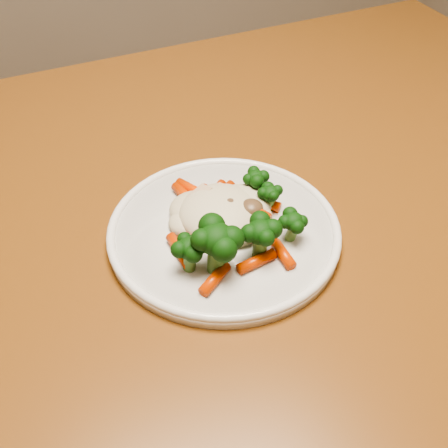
{
  "coord_description": "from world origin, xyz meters",
  "views": [
    {
      "loc": [
        0.07,
        -0.58,
        1.19
      ],
      "look_at": [
        0.2,
        -0.14,
        0.77
      ],
      "focal_mm": 45.0,
      "sensor_mm": 36.0,
      "label": 1
    }
  ],
  "objects": [
    {
      "name": "dining_table",
      "position": [
        0.2,
        -0.09,
        0.66
      ],
      "size": [
        1.41,
        1.04,
        0.75
      ],
      "rotation": [
        0.0,
        0.0,
        0.15
      ],
      "color": "brown",
      "rests_on": "ground"
    },
    {
      "name": "plate",
      "position": [
        0.2,
        -0.14,
        0.76
      ],
      "size": [
        0.26,
        0.26,
        0.01
      ],
      "primitive_type": "cylinder",
      "color": "white",
      "rests_on": "dining_table"
    },
    {
      "name": "meal",
      "position": [
        0.2,
        -0.15,
        0.78
      ],
      "size": [
        0.16,
        0.19,
        0.05
      ],
      "color": "beige",
      "rests_on": "plate"
    }
  ]
}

